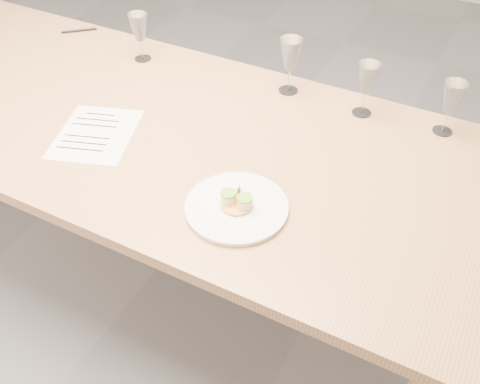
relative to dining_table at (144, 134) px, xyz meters
The scene contains 9 objects.
ground 0.68m from the dining_table, ahead, with size 7.00×7.00×0.00m, color slate.
dining_table is the anchor object (origin of this frame).
dinner_plate 0.56m from the dining_table, 26.15° to the right, with size 0.29×0.29×0.07m.
recipe_sheet 0.18m from the dining_table, 118.44° to the right, with size 0.33×0.37×0.00m.
ballpoint_pen 0.75m from the dining_table, 146.29° to the left, with size 0.12×0.11×0.01m.
wine_glass_0 0.46m from the dining_table, 124.70° to the left, with size 0.07×0.07×0.19m.
wine_glass_1 0.58m from the dining_table, 46.66° to the left, with size 0.08×0.08×0.20m.
wine_glass_2 0.78m from the dining_table, 30.03° to the left, with size 0.08×0.08×0.19m.
wine_glass_3 1.02m from the dining_table, 23.31° to the left, with size 0.07×0.07×0.18m.
Camera 1 is at (1.01, -1.19, 1.78)m, focal length 40.00 mm.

